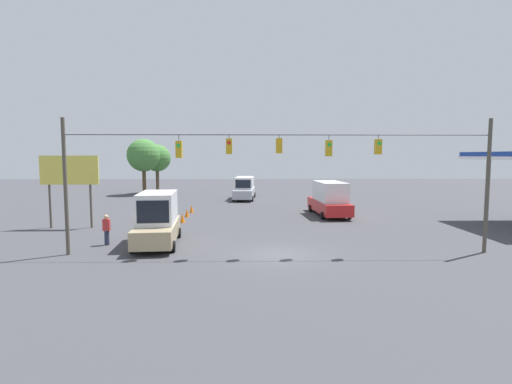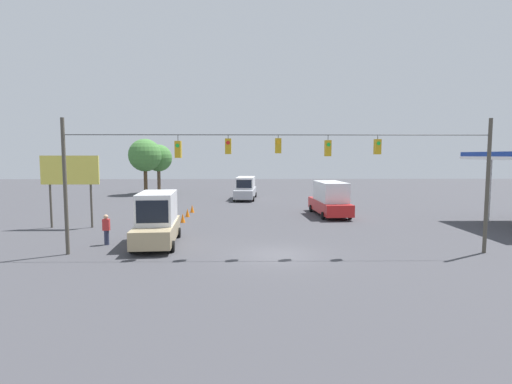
{
  "view_description": "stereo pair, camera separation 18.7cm",
  "coord_description": "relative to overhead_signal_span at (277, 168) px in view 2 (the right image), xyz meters",
  "views": [
    {
      "loc": [
        1.7,
        21.18,
        5.34
      ],
      "look_at": [
        1.07,
        -7.91,
        2.68
      ],
      "focal_mm": 28.0,
      "sensor_mm": 36.0,
      "label": 1
    },
    {
      "loc": [
        1.51,
        21.18,
        5.34
      ],
      "look_at": [
        1.07,
        -7.91,
        2.68
      ],
      "focal_mm": 28.0,
      "sensor_mm": 36.0,
      "label": 2
    }
  ],
  "objects": [
    {
      "name": "traffic_cone_fifth",
      "position": [
        6.91,
        -15.85,
        -4.32
      ],
      "size": [
        0.39,
        0.39,
        0.74
      ],
      "primitive_type": "cone",
      "color": "orange",
      "rests_on": "ground_plane"
    },
    {
      "name": "traffic_cone_third",
      "position": [
        6.84,
        -10.21,
        -4.32
      ],
      "size": [
        0.39,
        0.39,
        0.74
      ],
      "primitive_type": "cone",
      "color": "orange",
      "rests_on": "ground_plane"
    },
    {
      "name": "ground_plane",
      "position": [
        -0.04,
        0.22,
        -4.69
      ],
      "size": [
        140.0,
        140.0,
        0.0
      ],
      "primitive_type": "plane",
      "color": "#3D3D42"
    },
    {
      "name": "traffic_cone_fourth",
      "position": [
        6.93,
        -13.19,
        -4.32
      ],
      "size": [
        0.39,
        0.39,
        0.74
      ],
      "primitive_type": "cone",
      "color": "orange",
      "rests_on": "ground_plane"
    },
    {
      "name": "traffic_cone_nearest",
      "position": [
        6.87,
        -4.5,
        -4.32
      ],
      "size": [
        0.39,
        0.39,
        0.74
      ],
      "primitive_type": "cone",
      "color": "orange",
      "rests_on": "ground_plane"
    },
    {
      "name": "roadside_billboard",
      "position": [
        14.73,
        -8.13,
        -0.76
      ],
      "size": [
        4.27,
        0.16,
        5.35
      ],
      "color": "#4C473D",
      "rests_on": "ground_plane"
    },
    {
      "name": "traffic_cone_second",
      "position": [
        7.1,
        -7.33,
        -4.32
      ],
      "size": [
        0.39,
        0.39,
        0.74
      ],
      "primitive_type": "cone",
      "color": "orange",
      "rests_on": "ground_plane"
    },
    {
      "name": "tree_horizon_right",
      "position": [
        14.56,
        -36.01,
        0.26
      ],
      "size": [
        3.86,
        3.86,
        6.93
      ],
      "color": "brown",
      "rests_on": "ground_plane"
    },
    {
      "name": "pedestrian",
      "position": [
        10.08,
        -2.31,
        -3.75
      ],
      "size": [
        0.4,
        0.28,
        1.83
      ],
      "color": "#2D334C",
      "rests_on": "ground_plane"
    },
    {
      "name": "box_truck_silver_withflow_deep",
      "position": [
        2.02,
        -27.48,
        -3.34
      ],
      "size": [
        2.84,
        7.56,
        2.71
      ],
      "color": "#A8AAB2",
      "rests_on": "ground_plane"
    },
    {
      "name": "overhead_signal_span",
      "position": [
        0.0,
        0.0,
        0.0
      ],
      "size": [
        23.0,
        0.38,
        7.34
      ],
      "color": "#4C473D",
      "rests_on": "ground_plane"
    },
    {
      "name": "box_truck_tan_parked_shoulder",
      "position": [
        7.07,
        -2.47,
        -3.16
      ],
      "size": [
        2.83,
        6.33,
        3.13
      ],
      "color": "tan",
      "rests_on": "ground_plane"
    },
    {
      "name": "tree_horizon_left",
      "position": [
        15.81,
        -33.48,
        0.67
      ],
      "size": [
        4.46,
        4.46,
        7.62
      ],
      "color": "#4C3823",
      "rests_on": "ground_plane"
    },
    {
      "name": "box_truck_red_oncoming_far",
      "position": [
        -5.66,
        -13.82,
        -3.2
      ],
      "size": [
        2.86,
        7.39,
        3.03
      ],
      "color": "red",
      "rests_on": "ground_plane"
    }
  ]
}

